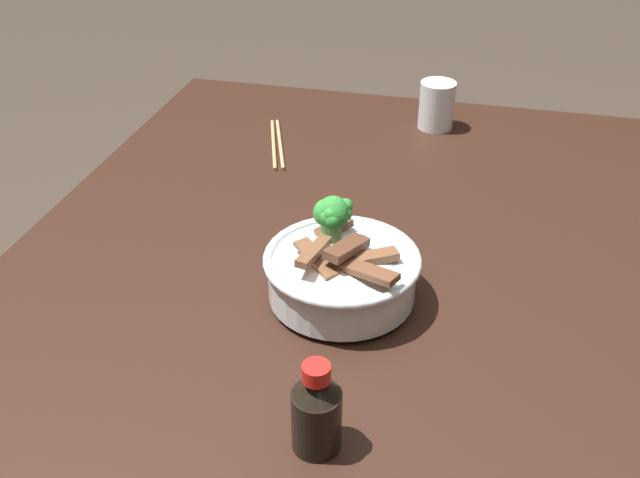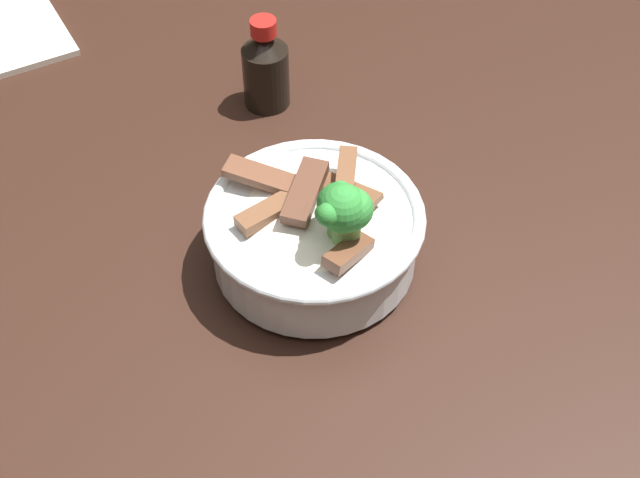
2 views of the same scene
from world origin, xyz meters
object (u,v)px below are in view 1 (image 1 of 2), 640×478
object	(u,v)px
rice_bowl	(342,267)
soy_sauce_bottle	(316,412)
drinking_glass	(436,108)
chopsticks_pair	(277,144)

from	to	relation	value
rice_bowl	soy_sauce_bottle	distance (m)	0.25
drinking_glass	chopsticks_pair	xyz separation A→B (m)	(0.15, -0.28, -0.04)
chopsticks_pair	soy_sauce_bottle	world-z (taller)	soy_sauce_bottle
soy_sauce_bottle	rice_bowl	bearing A→B (deg)	-173.54
rice_bowl	drinking_glass	distance (m)	0.58
drinking_glass	soy_sauce_bottle	xyz separation A→B (m)	(0.83, -0.03, 0.01)
drinking_glass	chopsticks_pair	distance (m)	0.32
drinking_glass	chopsticks_pair	bearing A→B (deg)	-60.97
rice_bowl	chopsticks_pair	bearing A→B (deg)	-153.04
chopsticks_pair	soy_sauce_bottle	distance (m)	0.72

